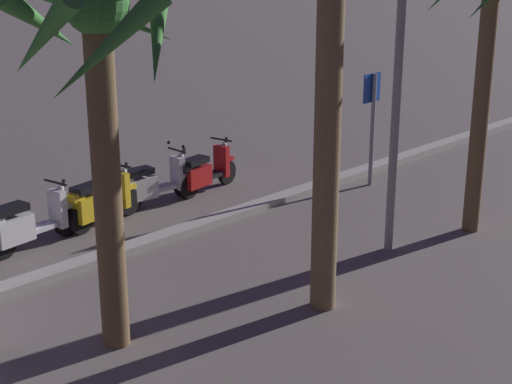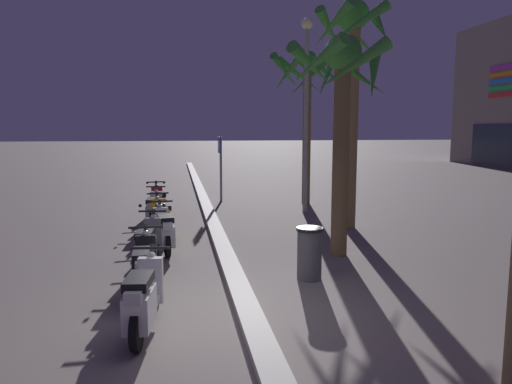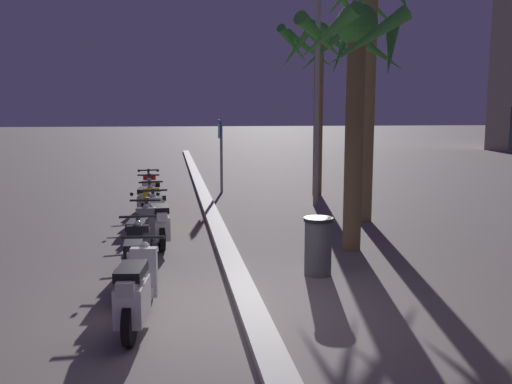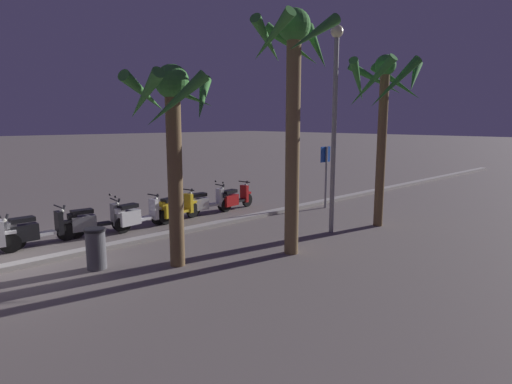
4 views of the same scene
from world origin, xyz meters
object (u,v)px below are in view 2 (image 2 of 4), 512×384
object	(u,v)px
scooter_white_far_back	(144,300)
palm_tree_near_sign	(352,63)
scooter_black_mid_front	(145,270)
palm_tree_mid_walkway	(342,93)
street_lamp	(306,95)
palm_tree_by_mall_entrance	(307,87)
crossing_sign	(220,161)
scooter_white_mid_rear	(164,231)
scooter_yellow_lead_nearest	(162,218)
scooter_red_mid_centre	(159,203)
scooter_grey_second_in_line	(148,246)
litter_bin	(309,253)
scooter_white_last_in_row	(154,210)

from	to	relation	value
scooter_white_far_back	palm_tree_near_sign	size ratio (longest dim) A/B	0.29
scooter_black_mid_front	scooter_white_far_back	distance (m)	1.41
palm_tree_mid_walkway	street_lamp	bearing A→B (deg)	172.54
palm_tree_by_mall_entrance	crossing_sign	bearing A→B (deg)	-109.56
scooter_white_mid_rear	street_lamp	world-z (taller)	street_lamp
scooter_black_mid_front	crossing_sign	distance (m)	10.22
street_lamp	palm_tree_mid_walkway	bearing A→B (deg)	-7.46
scooter_yellow_lead_nearest	palm_tree_mid_walkway	xyz separation A→B (m)	(2.45, 3.77, 2.97)
scooter_red_mid_centre	palm_tree_by_mall_entrance	bearing A→B (deg)	109.19
palm_tree_mid_walkway	scooter_grey_second_in_line	bearing A→B (deg)	-85.24
scooter_red_mid_centre	litter_bin	size ratio (longest dim) A/B	1.86
crossing_sign	palm_tree_near_sign	bearing A→B (deg)	29.25
scooter_white_last_in_row	palm_tree_by_mall_entrance	xyz separation A→B (m)	(-3.09, 5.22, 3.68)
scooter_yellow_lead_nearest	crossing_sign	distance (m)	6.00
scooter_black_mid_front	litter_bin	xyz separation A→B (m)	(-0.46, 2.86, 0.03)
palm_tree_mid_walkway	street_lamp	xyz separation A→B (m)	(-5.13, 0.67, 0.32)
scooter_white_far_back	palm_tree_mid_walkway	size ratio (longest dim) A/B	0.38
scooter_white_far_back	palm_tree_by_mall_entrance	xyz separation A→B (m)	(-10.29, 5.05, 3.67)
scooter_black_mid_front	scooter_white_far_back	xyz separation A→B (m)	(1.41, 0.08, 0.01)
palm_tree_mid_walkway	crossing_sign	bearing A→B (deg)	-167.50
scooter_red_mid_centre	scooter_white_far_back	world-z (taller)	same
scooter_white_far_back	crossing_sign	xyz separation A→B (m)	(-11.35, 2.08, 1.04)
scooter_grey_second_in_line	scooter_white_far_back	distance (m)	3.02
scooter_black_mid_front	crossing_sign	size ratio (longest dim) A/B	0.76
scooter_yellow_lead_nearest	scooter_white_far_back	bearing A→B (deg)	-0.77
scooter_red_mid_centre	scooter_yellow_lead_nearest	world-z (taller)	same
scooter_white_mid_rear	scooter_black_mid_front	xyz separation A→B (m)	(2.87, -0.25, -0.00)
scooter_white_last_in_row	street_lamp	size ratio (longest dim) A/B	0.30
palm_tree_near_sign	street_lamp	world-z (taller)	street_lamp
scooter_white_last_in_row	palm_tree_near_sign	size ratio (longest dim) A/B	0.31
palm_tree_near_sign	litter_bin	xyz separation A→B (m)	(4.14, -2.28, -3.91)
palm_tree_near_sign	litter_bin	size ratio (longest dim) A/B	6.32
scooter_white_mid_rear	scooter_black_mid_front	size ratio (longest dim) A/B	1.02
scooter_white_far_back	palm_tree_near_sign	xyz separation A→B (m)	(-6.01, 5.07, 3.93)
scooter_white_far_back	street_lamp	distance (m)	10.15
scooter_black_mid_front	palm_tree_by_mall_entrance	xyz separation A→B (m)	(-8.89, 5.12, 3.67)
scooter_white_last_in_row	scooter_yellow_lead_nearest	xyz separation A→B (m)	(1.41, 0.25, 0.01)
scooter_grey_second_in_line	palm_tree_near_sign	distance (m)	7.16
scooter_black_mid_front	palm_tree_mid_walkway	bearing A→B (deg)	116.25
palm_tree_mid_walkway	palm_tree_by_mall_entrance	world-z (taller)	palm_tree_by_mall_entrance
crossing_sign	palm_tree_mid_walkway	xyz separation A→B (m)	(8.00, 1.77, 1.92)
scooter_yellow_lead_nearest	palm_tree_mid_walkway	bearing A→B (deg)	57.01
scooter_black_mid_front	scooter_white_far_back	bearing A→B (deg)	3.05
scooter_white_far_back	palm_tree_by_mall_entrance	world-z (taller)	palm_tree_by_mall_entrance
scooter_white_mid_rear	palm_tree_near_sign	bearing A→B (deg)	109.41
scooter_grey_second_in_line	palm_tree_near_sign	xyz separation A→B (m)	(-2.99, 5.17, 3.94)
scooter_red_mid_centre	palm_tree_near_sign	xyz separation A→B (m)	(2.50, 5.15, 3.96)
scooter_yellow_lead_nearest	scooter_white_far_back	size ratio (longest dim) A/B	1.00
palm_tree_mid_walkway	litter_bin	size ratio (longest dim) A/B	4.85
scooter_white_last_in_row	palm_tree_mid_walkway	bearing A→B (deg)	46.23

